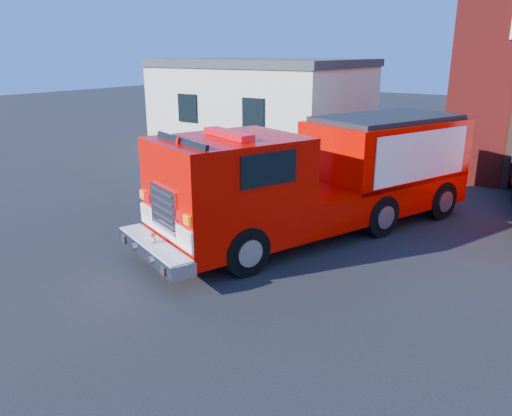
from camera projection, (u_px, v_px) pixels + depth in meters
The scene contains 4 objects.
ground at pixel (282, 245), 12.73m from camera, with size 100.00×100.00×0.00m, color black.
side_building at pixel (264, 100), 27.15m from camera, with size 10.20×8.20×4.35m.
fire_engine at pixel (324, 176), 13.24m from camera, with size 6.08×10.10×3.01m.
pickup_truck at pixel (242, 162), 18.64m from camera, with size 3.47×5.29×1.63m.
Camera 1 is at (6.07, -10.21, 4.71)m, focal length 35.00 mm.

